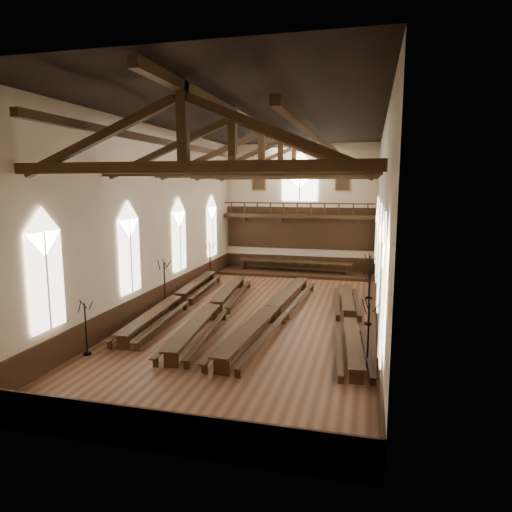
# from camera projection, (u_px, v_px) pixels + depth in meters

# --- Properties ---
(ground) EXTENTS (26.00, 26.00, 0.00)m
(ground) POSITION_uv_depth(u_px,v_px,m) (261.00, 315.00, 24.33)
(ground) COLOR brown
(ground) RESTS_ON ground
(room_walls) EXTENTS (26.00, 26.00, 26.00)m
(room_walls) POSITION_uv_depth(u_px,v_px,m) (261.00, 193.00, 23.32)
(room_walls) COLOR beige
(room_walls) RESTS_ON ground
(wainscot_band) EXTENTS (12.00, 26.00, 1.20)m
(wainscot_band) POSITION_uv_depth(u_px,v_px,m) (261.00, 304.00, 24.24)
(wainscot_band) COLOR #341C0F
(wainscot_band) RESTS_ON ground
(side_windows) EXTENTS (11.85, 19.80, 4.50)m
(side_windows) POSITION_uv_depth(u_px,v_px,m) (261.00, 245.00, 23.75)
(side_windows) COLOR white
(side_windows) RESTS_ON room_walls
(end_window) EXTENTS (2.80, 0.12, 3.80)m
(end_window) POSITION_uv_depth(u_px,v_px,m) (300.00, 180.00, 35.56)
(end_window) COLOR white
(end_window) RESTS_ON room_walls
(minstrels_gallery) EXTENTS (11.80, 1.24, 3.70)m
(minstrels_gallery) POSITION_uv_depth(u_px,v_px,m) (299.00, 223.00, 35.85)
(minstrels_gallery) COLOR #342110
(minstrels_gallery) RESTS_ON room_walls
(portraits) EXTENTS (7.75, 0.09, 1.45)m
(portraits) POSITION_uv_depth(u_px,v_px,m) (300.00, 181.00, 35.58)
(portraits) COLOR brown
(portraits) RESTS_ON room_walls
(roof_trusses) EXTENTS (11.70, 25.70, 2.80)m
(roof_trusses) POSITION_uv_depth(u_px,v_px,m) (262.00, 158.00, 23.05)
(roof_trusses) COLOR #342110
(roof_trusses) RESTS_ON room_walls
(refectory_row_a) EXTENTS (2.01, 14.36, 0.74)m
(refectory_row_a) POSITION_uv_depth(u_px,v_px,m) (177.00, 298.00, 25.72)
(refectory_row_a) COLOR #342110
(refectory_row_a) RESTS_ON ground
(refectory_row_b) EXTENTS (2.11, 14.38, 0.74)m
(refectory_row_b) POSITION_uv_depth(u_px,v_px,m) (214.00, 307.00, 23.89)
(refectory_row_b) COLOR #342110
(refectory_row_b) RESTS_ON ground
(refectory_row_c) EXTENTS (2.04, 14.83, 0.79)m
(refectory_row_c) POSITION_uv_depth(u_px,v_px,m) (273.00, 310.00, 23.14)
(refectory_row_c) COLOR #342110
(refectory_row_c) RESTS_ON ground
(refectory_row_d) EXTENTS (1.87, 13.68, 0.66)m
(refectory_row_d) POSITION_uv_depth(u_px,v_px,m) (349.00, 317.00, 22.15)
(refectory_row_d) COLOR #342110
(refectory_row_d) RESTS_ON ground
(dais) EXTENTS (11.40, 3.14, 0.21)m
(dais) POSITION_uv_depth(u_px,v_px,m) (294.00, 273.00, 35.26)
(dais) COLOR #341C0F
(dais) RESTS_ON ground
(high_table) EXTENTS (8.81, 1.45, 0.82)m
(high_table) POSITION_uv_depth(u_px,v_px,m) (294.00, 263.00, 35.13)
(high_table) COLOR #342110
(high_table) RESTS_ON dais
(high_chairs) EXTENTS (4.96, 0.47, 0.97)m
(high_chairs) POSITION_uv_depth(u_px,v_px,m) (296.00, 263.00, 35.97)
(high_chairs) COLOR #342110
(high_chairs) RESTS_ON dais
(candelabrum_left_near) EXTENTS (0.68, 0.67, 2.29)m
(candelabrum_left_near) POSITION_uv_depth(u_px,v_px,m) (87.00, 338.00, 18.51)
(candelabrum_left_near) COLOR black
(candelabrum_left_near) RESTS_ON ground
(candelabrum_left_mid) EXTENTS (0.81, 0.82, 2.76)m
(candelabrum_left_mid) POSITION_uv_depth(u_px,v_px,m) (165.00, 293.00, 25.52)
(candelabrum_left_mid) COLOR black
(candelabrum_left_mid) RESTS_ON ground
(candelabrum_left_far) EXTENTS (0.77, 0.88, 2.85)m
(candelabrum_left_far) POSITION_uv_depth(u_px,v_px,m) (210.00, 269.00, 32.68)
(candelabrum_left_far) COLOR black
(candelabrum_left_far) RESTS_ON ground
(candelabrum_right_near) EXTENTS (0.76, 0.81, 2.67)m
(candelabrum_right_near) POSITION_uv_depth(u_px,v_px,m) (368.00, 347.00, 17.27)
(candelabrum_right_near) COLOR black
(candelabrum_right_near) RESTS_ON ground
(candelabrum_right_mid) EXTENTS (0.80, 0.78, 2.68)m
(candelabrum_right_mid) POSITION_uv_depth(u_px,v_px,m) (369.00, 309.00, 22.50)
(candelabrum_right_mid) COLOR black
(candelabrum_right_mid) RESTS_ON ground
(candelabrum_right_far) EXTENTS (0.83, 0.81, 2.77)m
(candelabrum_right_far) POSITION_uv_depth(u_px,v_px,m) (369.00, 285.00, 27.66)
(candelabrum_right_far) COLOR black
(candelabrum_right_far) RESTS_ON ground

